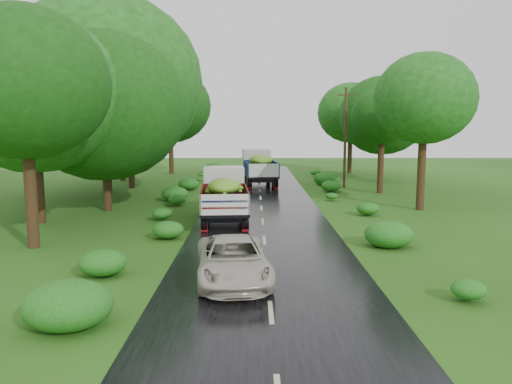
{
  "coord_description": "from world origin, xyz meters",
  "views": [
    {
      "loc": [
        -0.43,
        -12.15,
        4.74
      ],
      "look_at": [
        -0.33,
        10.39,
        1.7
      ],
      "focal_mm": 35.0,
      "sensor_mm": 36.0,
      "label": 1
    }
  ],
  "objects_px": {
    "truck_near": "(224,192)",
    "car": "(233,260)",
    "utility_pole": "(345,137)",
    "truck_far": "(259,165)"
  },
  "relations": [
    {
      "from": "car",
      "to": "utility_pole",
      "type": "relative_size",
      "value": 0.62
    },
    {
      "from": "truck_near",
      "to": "truck_far",
      "type": "height_order",
      "value": "truck_far"
    },
    {
      "from": "truck_far",
      "to": "truck_near",
      "type": "bearing_deg",
      "value": -102.34
    },
    {
      "from": "car",
      "to": "utility_pole",
      "type": "height_order",
      "value": "utility_pole"
    },
    {
      "from": "truck_near",
      "to": "car",
      "type": "bearing_deg",
      "value": -88.86
    },
    {
      "from": "truck_near",
      "to": "car",
      "type": "relative_size",
      "value": 1.33
    },
    {
      "from": "truck_far",
      "to": "utility_pole",
      "type": "bearing_deg",
      "value": -23.81
    },
    {
      "from": "truck_near",
      "to": "truck_far",
      "type": "xyz_separation_m",
      "value": [
        1.85,
        15.31,
        0.11
      ]
    },
    {
      "from": "utility_pole",
      "to": "car",
      "type": "bearing_deg",
      "value": -98.94
    },
    {
      "from": "truck_far",
      "to": "car",
      "type": "xyz_separation_m",
      "value": [
        -1.02,
        -24.96,
        -0.88
      ]
    }
  ]
}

